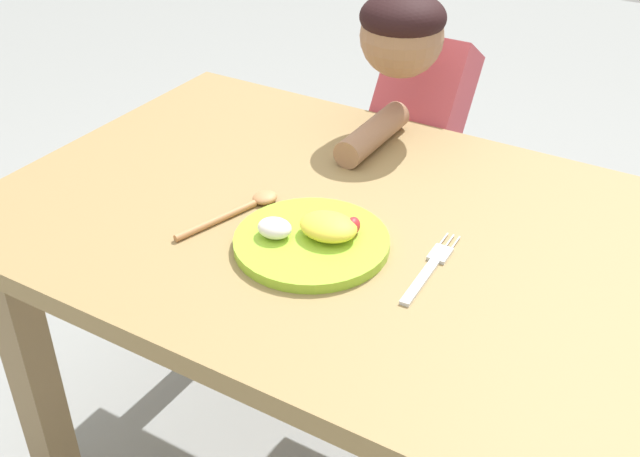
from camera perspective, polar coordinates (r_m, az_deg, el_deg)
The scene contains 5 objects.
dining_table at distance 1.39m, azimuth 1.02°, elevation -2.85°, with size 1.19×0.82×0.70m.
plate at distance 1.24m, azimuth -0.51°, elevation -0.73°, with size 0.25×0.25×0.05m.
fork at distance 1.21m, azimuth 8.07°, elevation -2.91°, with size 0.03×0.21×0.01m.
spoon at distance 1.34m, azimuth -5.61°, elevation 1.56°, with size 0.08×0.21×0.02m.
person at distance 1.80m, azimuth 6.95°, elevation 4.56°, with size 0.19×0.48×0.98m.
Camera 1 is at (0.56, -0.98, 1.40)m, focal length 43.58 mm.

